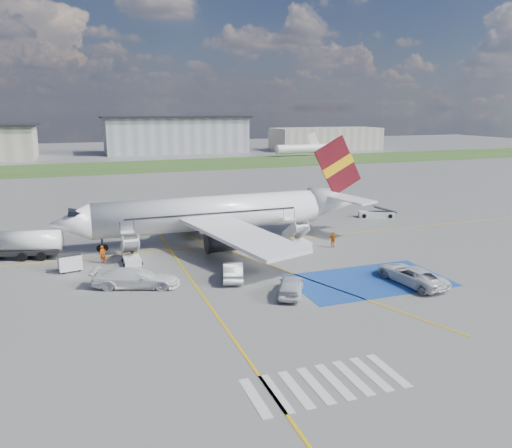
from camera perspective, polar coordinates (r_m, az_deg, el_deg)
The scene contains 22 objects.
ground at distance 45.49m, azimuth -0.72°, elevation -6.36°, with size 400.00×400.00×0.00m, color #60605E.
grass_strip at distance 137.07m, azimuth -14.05°, elevation 6.37°, with size 400.00×30.00×0.01m, color #2D4C1E.
taxiway_line_main at distance 56.44m, azimuth -4.76°, elevation -2.52°, with size 120.00×0.20×0.01m, color gold.
taxiway_line_cross at distance 35.26m, azimuth -3.08°, elevation -12.37°, with size 0.20×60.00×0.01m, color gold.
taxiway_line_diag at distance 56.44m, azimuth -4.76°, elevation -2.52°, with size 0.20×60.00×0.01m, color gold.
staging_box at distance 46.31m, azimuth 12.80°, elevation -6.34°, with size 14.00×8.00×0.01m, color navy.
crosswalk at distance 29.80m, azimuth 7.88°, elevation -17.59°, with size 9.00×4.00×0.01m.
terminal_centre at distance 179.02m, azimuth -9.12°, elevation 10.01°, with size 48.00×18.00×12.00m, color gray.
terminal_east at distance 190.95m, azimuth 7.98°, elevation 9.63°, with size 40.00×16.00×8.00m, color gray.
airliner at distance 57.91m, azimuth -3.91°, elevation 1.35°, with size 36.81×32.95×11.92m.
airstairs_fwd at distance 51.51m, azimuth -14.04°, elevation -3.69°, with size 1.90×5.20×3.60m.
airstairs_aft at distance 56.28m, azimuth 5.01°, elevation -1.92°, with size 1.90×5.20×3.60m.
fuel_tanker at distance 56.82m, azimuth -25.44°, elevation -2.39°, with size 8.81×4.23×2.91m.
gpu_cart at distance 50.68m, azimuth -20.49°, elevation -4.25°, with size 2.24×1.65×1.70m.
belt_loader at distance 73.08m, azimuth 13.60°, elevation 1.08°, with size 5.44×3.43×1.58m.
car_silver_a at distance 41.67m, azimuth 4.00°, elevation -7.04°, with size 1.96×4.87×1.66m, color silver.
car_silver_b at distance 45.39m, azimuth -2.66°, elevation -5.33°, with size 1.73×4.96×1.63m, color #B0B3B7.
van_white_a at distance 46.34m, azimuth 17.32°, elevation -5.25°, with size 2.55×5.54×2.08m, color silver.
van_white_b at distance 44.50m, azimuth -13.59°, elevation -5.69°, with size 2.29×5.62×2.20m, color white.
crew_fwd at distance 52.27m, azimuth -17.12°, elevation -3.32°, with size 0.66×0.43×1.81m, color #DC500B.
crew_nose at distance 53.78m, azimuth -14.10°, elevation -2.66°, with size 0.88×0.69×1.82m, color orange.
crew_aft at distance 56.18m, azimuth 8.80°, elevation -1.78°, with size 1.02×0.43×1.74m, color orange.
Camera 1 is at (-14.13, -40.50, 15.16)m, focal length 35.00 mm.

